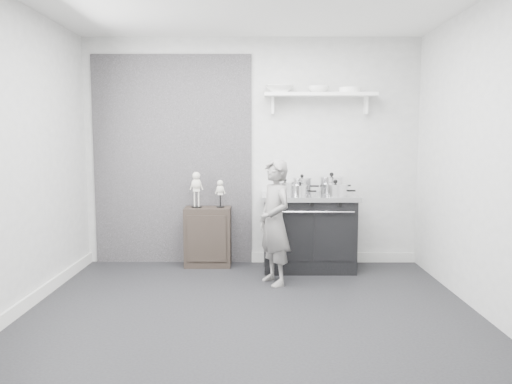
# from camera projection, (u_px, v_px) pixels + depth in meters

# --- Properties ---
(ground) EXTENTS (4.00, 4.00, 0.00)m
(ground) POSITION_uv_depth(u_px,v_px,m) (250.00, 313.00, 4.35)
(ground) COLOR black
(ground) RESTS_ON ground
(room_shell) EXTENTS (4.02, 3.62, 2.71)m
(room_shell) POSITION_uv_depth(u_px,v_px,m) (240.00, 124.00, 4.32)
(room_shell) COLOR #ABABA8
(room_shell) RESTS_ON ground
(wall_shelf) EXTENTS (1.30, 0.26, 0.24)m
(wall_shelf) POSITION_uv_depth(u_px,v_px,m) (320.00, 96.00, 5.80)
(wall_shelf) COLOR white
(wall_shelf) RESTS_ON room_shell
(stove) EXTENTS (1.09, 0.68, 0.87)m
(stove) POSITION_uv_depth(u_px,v_px,m) (308.00, 232.00, 5.77)
(stove) COLOR black
(stove) RESTS_ON ground
(side_cabinet) EXTENTS (0.54, 0.32, 0.70)m
(side_cabinet) POSITION_uv_depth(u_px,v_px,m) (208.00, 237.00, 5.92)
(side_cabinet) COLOR black
(side_cabinet) RESTS_ON ground
(child) EXTENTS (0.49, 0.56, 1.30)m
(child) POSITION_uv_depth(u_px,v_px,m) (275.00, 222.00, 5.15)
(child) COLOR slate
(child) RESTS_ON ground
(pot_front_left) EXTENTS (0.30, 0.21, 0.19)m
(pot_front_left) POSITION_uv_depth(u_px,v_px,m) (285.00, 189.00, 5.59)
(pot_front_left) COLOR silver
(pot_front_left) RESTS_ON stove
(pot_back_left) EXTENTS (0.31, 0.23, 0.22)m
(pot_back_left) POSITION_uv_depth(u_px,v_px,m) (302.00, 185.00, 5.85)
(pot_back_left) COLOR silver
(pot_back_left) RESTS_ON stove
(pot_back_right) EXTENTS (0.37, 0.28, 0.25)m
(pot_back_right) POSITION_uv_depth(u_px,v_px,m) (331.00, 185.00, 5.85)
(pot_back_right) COLOR silver
(pot_back_right) RESTS_ON stove
(pot_front_right) EXTENTS (0.36, 0.28, 0.19)m
(pot_front_right) POSITION_uv_depth(u_px,v_px,m) (335.00, 190.00, 5.55)
(pot_front_right) COLOR silver
(pot_front_right) RESTS_ON stove
(pot_front_center) EXTENTS (0.28, 0.19, 0.15)m
(pot_front_center) POSITION_uv_depth(u_px,v_px,m) (300.00, 190.00, 5.59)
(pot_front_center) COLOR silver
(pot_front_center) RESTS_ON stove
(skeleton_full) EXTENTS (0.14, 0.09, 0.49)m
(skeleton_full) POSITION_uv_depth(u_px,v_px,m) (196.00, 187.00, 5.85)
(skeleton_full) COLOR beige
(skeleton_full) RESTS_ON side_cabinet
(skeleton_torso) EXTENTS (0.10, 0.07, 0.37)m
(skeleton_torso) POSITION_uv_depth(u_px,v_px,m) (220.00, 192.00, 5.86)
(skeleton_torso) COLOR beige
(skeleton_torso) RESTS_ON side_cabinet
(bowl_large) EXTENTS (0.34, 0.34, 0.08)m
(bowl_large) POSITION_uv_depth(u_px,v_px,m) (279.00, 89.00, 5.79)
(bowl_large) COLOR white
(bowl_large) RESTS_ON wall_shelf
(bowl_small) EXTENTS (0.24, 0.24, 0.08)m
(bowl_small) POSITION_uv_depth(u_px,v_px,m) (318.00, 90.00, 5.79)
(bowl_small) COLOR white
(bowl_small) RESTS_ON wall_shelf
(plate_stack) EXTENTS (0.26, 0.26, 0.06)m
(plate_stack) POSITION_uv_depth(u_px,v_px,m) (350.00, 90.00, 5.79)
(plate_stack) COLOR white
(plate_stack) RESTS_ON wall_shelf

